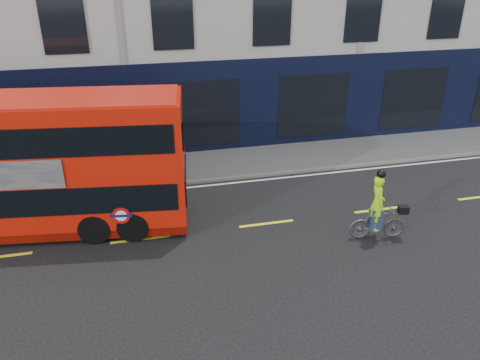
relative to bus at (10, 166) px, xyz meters
name	(u,v)px	position (x,y,z in m)	size (l,w,h in m)	color
ground	(143,268)	(3.55, -3.04, -2.16)	(120.00, 120.00, 0.00)	black
pavement	(135,172)	(3.55, 3.46, -2.10)	(60.00, 3.00, 0.12)	slate
kerb	(136,188)	(3.55, 1.96, -2.09)	(60.00, 0.12, 0.13)	gray
road_edge_line	(137,193)	(3.55, 1.66, -2.16)	(58.00, 0.10, 0.01)	silver
lane_dashes	(141,239)	(3.55, -1.54, -2.16)	(58.00, 0.12, 0.01)	yellow
bus	(10,166)	(0.00, 0.00, 0.00)	(10.66, 3.73, 4.21)	red
cyclist	(378,216)	(10.55, -3.12, -1.39)	(1.78, 0.76, 2.30)	#4A4C50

